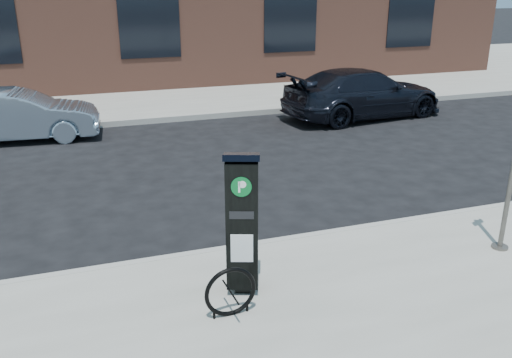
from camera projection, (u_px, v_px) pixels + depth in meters
name	position (u px, v px, depth m)	size (l,w,h in m)	color
ground	(283.00, 247.00, 7.90)	(120.00, 120.00, 0.00)	black
sidewalk_far	(145.00, 83.00, 20.31)	(60.00, 12.00, 0.15)	gray
curb_near	(283.00, 243.00, 7.86)	(60.00, 0.12, 0.16)	#9E9B93
curb_far	(176.00, 119.00, 15.00)	(60.00, 0.12, 0.16)	#9E9B93
parking_kiosk	(242.00, 222.00, 6.23)	(0.50, 0.47, 1.76)	black
bike_rack	(231.00, 292.00, 5.95)	(0.60, 0.08, 0.60)	black
car_silver	(19.00, 116.00, 13.04)	(1.30, 3.72, 1.23)	#8A9DB0
car_dark	(363.00, 93.00, 15.26)	(1.93, 4.74, 1.38)	black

